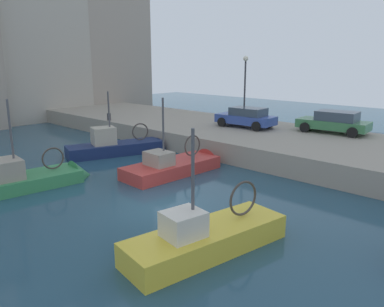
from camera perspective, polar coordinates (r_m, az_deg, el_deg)
The scene contains 12 objects.
water_surface at distance 15.34m, azimuth -4.95°, elevation -8.16°, with size 80.00×80.00×0.00m, color navy.
quay_wall at distance 24.03m, azimuth 15.92°, elevation 0.98°, with size 9.00×56.00×1.20m, color #9E9384.
fishing_boat_yellow at distance 12.25m, azimuth 3.43°, elevation -13.61°, with size 6.36×2.64×4.68m.
fishing_boat_navy at distance 24.31m, azimuth -10.70°, elevation 0.32°, with size 6.88×3.66×4.67m.
fishing_boat_green at distance 19.26m, azimuth -22.57°, elevation -4.14°, with size 5.74×2.61×5.00m.
fishing_boat_red at distance 20.01m, azimuth -2.12°, elevation -2.55°, with size 6.20×2.42×4.87m.
parked_car_blue at distance 26.55m, azimuth 8.16°, elevation 5.44°, with size 2.12×4.18×1.38m.
parked_car_green at distance 25.86m, azimuth 20.62°, elevation 4.49°, with size 2.35×4.48×1.41m.
mooring_bollard_mid at distance 30.13m, azimuth -12.39°, elevation 5.42°, with size 0.28×0.28×0.55m, color #2D2D33.
quay_streetlamp at distance 27.55m, azimuth 7.99°, elevation 11.07°, with size 0.36×0.36×4.83m.
waterfront_building_west_mid at distance 46.06m, azimuth -15.18°, elevation 20.38°, with size 10.74×8.71×22.59m.
waterfront_building_central at distance 41.26m, azimuth -23.89°, elevation 18.59°, with size 10.21×6.63×19.83m.
Camera 1 is at (-9.40, -10.68, 5.75)m, focal length 35.45 mm.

